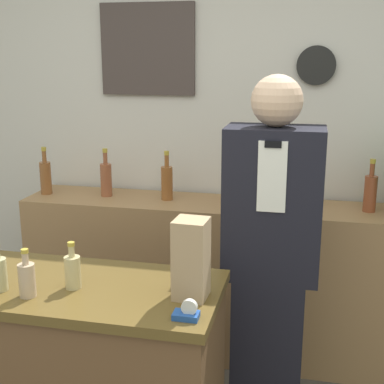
{
  "coord_description": "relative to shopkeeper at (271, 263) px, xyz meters",
  "views": [
    {
      "loc": [
        0.61,
        -1.27,
        1.81
      ],
      "look_at": [
        0.07,
        1.13,
        1.17
      ],
      "focal_mm": 50.0,
      "sensor_mm": 36.0,
      "label": 1
    }
  ],
  "objects": [
    {
      "name": "back_wall",
      "position": [
        -0.46,
        0.91,
        0.49
      ],
      "size": [
        5.2,
        0.09,
        2.7
      ],
      "color": "silver",
      "rests_on": "ground_plane"
    },
    {
      "name": "back_shelf",
      "position": [
        -0.34,
        0.64,
        -0.38
      ],
      "size": [
        2.38,
        0.43,
        0.96
      ],
      "color": "#9E754C",
      "rests_on": "ground_plane"
    },
    {
      "name": "display_counter",
      "position": [
        -0.78,
        -0.54,
        -0.4
      ],
      "size": [
        1.25,
        0.55,
        0.92
      ],
      "color": "brown",
      "rests_on": "ground_plane"
    },
    {
      "name": "shopkeeper",
      "position": [
        0.0,
        0.0,
        0.0
      ],
      "size": [
        0.44,
        0.27,
        1.73
      ],
      "color": "black",
      "rests_on": "ground_plane"
    },
    {
      "name": "paper_bag",
      "position": [
        -0.26,
        -0.55,
        0.21
      ],
      "size": [
        0.13,
        0.13,
        0.31
      ],
      "color": "tan",
      "rests_on": "display_counter"
    },
    {
      "name": "tape_dispenser",
      "position": [
        -0.23,
        -0.72,
        0.08
      ],
      "size": [
        0.09,
        0.06,
        0.07
      ],
      "color": "#1E4799",
      "rests_on": "display_counter"
    },
    {
      "name": "counter_bottle_3",
      "position": [
        -0.86,
        -0.68,
        0.13
      ],
      "size": [
        0.06,
        0.06,
        0.19
      ],
      "color": "tan",
      "rests_on": "display_counter"
    },
    {
      "name": "counter_bottle_4",
      "position": [
        -0.72,
        -0.57,
        0.13
      ],
      "size": [
        0.06,
        0.06,
        0.19
      ],
      "color": "tan",
      "rests_on": "display_counter"
    },
    {
      "name": "shelf_bottle_0",
      "position": [
        -1.45,
        0.62,
        0.21
      ],
      "size": [
        0.07,
        0.07,
        0.3
      ],
      "color": "brown",
      "rests_on": "back_shelf"
    },
    {
      "name": "shelf_bottle_1",
      "position": [
        -1.07,
        0.65,
        0.21
      ],
      "size": [
        0.07,
        0.07,
        0.3
      ],
      "color": "brown",
      "rests_on": "back_shelf"
    },
    {
      "name": "shelf_bottle_2",
      "position": [
        -0.68,
        0.65,
        0.21
      ],
      "size": [
        0.07,
        0.07,
        0.3
      ],
      "color": "brown",
      "rests_on": "back_shelf"
    },
    {
      "name": "shelf_bottle_3",
      "position": [
        -0.29,
        0.64,
        0.21
      ],
      "size": [
        0.07,
        0.07,
        0.3
      ],
      "color": "brown",
      "rests_on": "back_shelf"
    },
    {
      "name": "shelf_bottle_4",
      "position": [
        0.1,
        0.64,
        0.21
      ],
      "size": [
        0.07,
        0.07,
        0.3
      ],
      "color": "brown",
      "rests_on": "back_shelf"
    },
    {
      "name": "shelf_bottle_5",
      "position": [
        0.49,
        0.65,
        0.21
      ],
      "size": [
        0.07,
        0.07,
        0.3
      ],
      "color": "brown",
      "rests_on": "back_shelf"
    }
  ]
}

